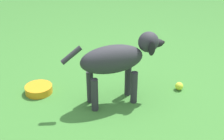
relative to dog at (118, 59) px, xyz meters
The scene contains 4 objects.
ground 0.39m from the dog, behind, with size 14.00×14.00×0.00m, color #38722D.
dog is the anchor object (origin of this frame).
tennis_ball_1 0.63m from the dog, behind, with size 0.07×0.07×0.07m, color #C7DE31.
water_bowl 0.73m from the dog, 28.02° to the right, with size 0.22×0.22×0.06m, color orange.
Camera 1 is at (0.81, 1.95, 1.33)m, focal length 50.01 mm.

